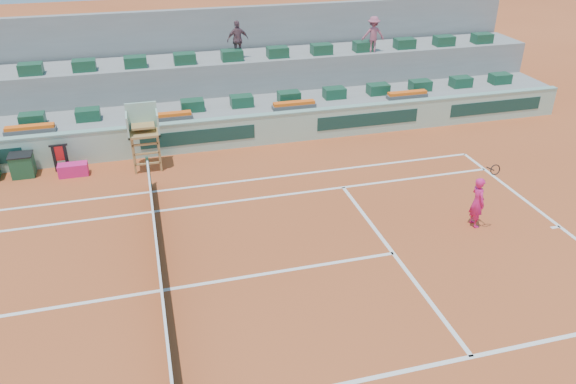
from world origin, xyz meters
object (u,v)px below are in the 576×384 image
(player_bag, at_px, (73,170))
(umpire_chair, at_px, (143,128))
(tennis_player, at_px, (478,202))
(drink_cooler_a, at_px, (22,165))

(player_bag, height_order, umpire_chair, umpire_chair)
(player_bag, height_order, tennis_player, tennis_player)
(umpire_chair, xyz_separation_m, drink_cooler_a, (-4.30, 0.42, -1.12))
(player_bag, relative_size, tennis_player, 0.45)
(player_bag, distance_m, umpire_chair, 2.91)
(umpire_chair, bearing_deg, tennis_player, -35.55)
(player_bag, xyz_separation_m, umpire_chair, (2.60, 0.00, 1.32))
(drink_cooler_a, bearing_deg, tennis_player, -27.52)
(umpire_chair, height_order, drink_cooler_a, umpire_chair)
(player_bag, bearing_deg, drink_cooler_a, 166.04)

